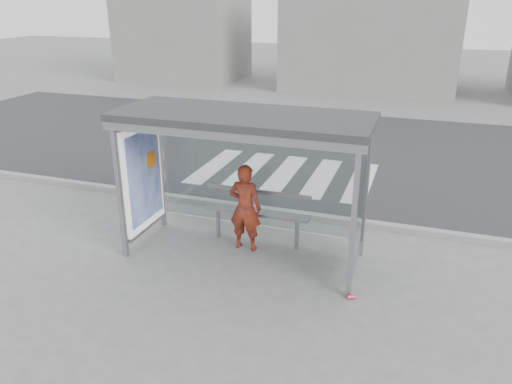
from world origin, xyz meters
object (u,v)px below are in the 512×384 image
Objects in this scene: person at (245,208)px; soda_can at (351,297)px; bench at (257,213)px; bus_shelter at (223,148)px.

person is 13.08× the size of soda_can.
soda_can is (2.01, -1.35, -0.58)m from bench.
person is at bearing -111.07° from bench.
bus_shelter is 2.10× the size of bench.
bus_shelter is at bearing 35.52° from person.
bus_shelter is 1.22m from person.
bus_shelter is 2.58× the size of person.
soda_can is at bearing -33.83° from bench.
soda_can is (2.44, -0.83, -1.95)m from bus_shelter.
bench is at bearing 146.17° from soda_can.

